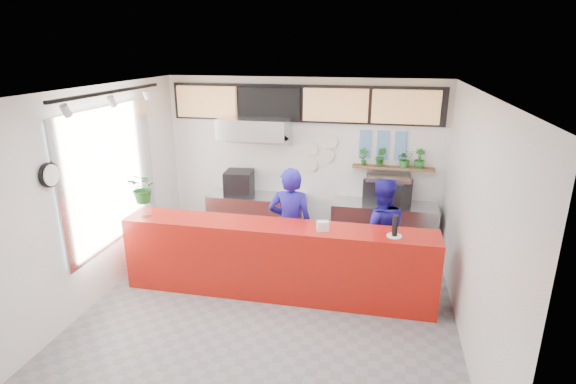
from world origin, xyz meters
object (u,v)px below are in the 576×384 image
Objects in this scene: panini_oven at (239,183)px; espresso_machine at (387,192)px; service_counter at (277,260)px; staff_center at (290,226)px; pepper_mill at (395,226)px; staff_right at (380,233)px.

espresso_machine reaches higher than panini_oven.
staff_center is at bearing 77.25° from service_counter.
pepper_mill is (0.09, -1.87, 0.13)m from espresso_machine.
pepper_mill is (1.62, -0.07, 0.71)m from service_counter.
staff_center reaches higher than espresso_machine.
panini_oven reaches higher than service_counter.
service_counter is 15.82× the size of pepper_mill.
staff_right reaches higher than service_counter.
staff_right is 5.90× the size of pepper_mill.
espresso_machine is 1.97m from staff_center.
staff_center is (1.24, -1.34, -0.21)m from panini_oven.
staff_center is at bearing -2.31° from staff_right.
service_counter is 1.59m from staff_right.
staff_right reaches higher than panini_oven.
staff_center is at bearing -52.44° from panini_oven.
pepper_mill reaches higher than espresso_machine.
staff_right is (1.43, 0.63, 0.29)m from service_counter.
staff_center is 6.41× the size of pepper_mill.
service_counter is at bearing 14.05° from staff_right.
espresso_machine is at bearing -140.05° from staff_center.
espresso_machine is 1.88m from pepper_mill.
panini_oven is 0.27× the size of staff_center.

